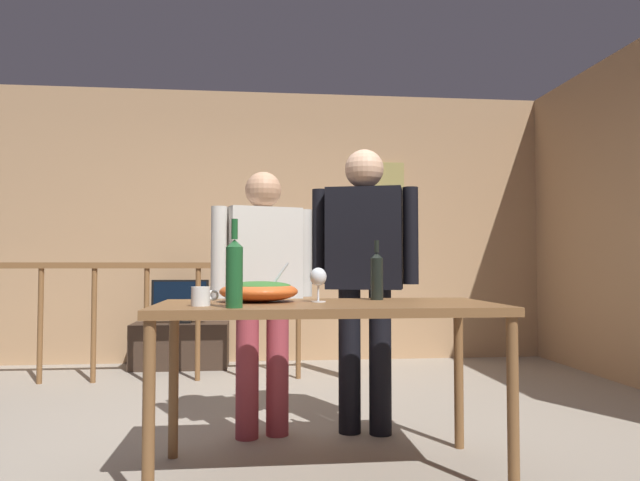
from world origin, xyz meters
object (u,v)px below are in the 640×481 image
wine_glass (318,278)px  person_standing_left (263,280)px  serving_table (327,319)px  person_standing_right (365,263)px  framed_picture (384,178)px  wine_bottle_dark (377,275)px  tv_console (180,345)px  salad_bowl (259,290)px  wine_bottle_green (234,272)px  mug_white (201,296)px  stair_railing (202,304)px  flat_screen_tv (180,297)px

wine_glass → person_standing_left: person_standing_left is taller
wine_glass → serving_table: bearing=-63.6°
person_standing_left → person_standing_right: 0.60m
framed_picture → wine_bottle_dark: framed_picture is taller
wine_bottle_dark → framed_picture: bearing=77.0°
tv_console → person_standing_right: bearing=-59.4°
person_standing_left → salad_bowl: bearing=71.0°
wine_bottle_green → salad_bowl: bearing=75.3°
person_standing_right → serving_table: bearing=82.0°
framed_picture → person_standing_left: (-1.28, -2.59, -0.99)m
mug_white → person_standing_left: bearing=70.9°
salad_bowl → wine_bottle_dark: wine_bottle_dark is taller
framed_picture → wine_bottle_dark: bearing=-103.0°
framed_picture → mug_white: (-1.55, -3.38, -1.05)m
person_standing_right → salad_bowl: bearing=57.1°
tv_console → person_standing_left: person_standing_left is taller
salad_bowl → person_standing_right: (0.62, 0.53, 0.14)m
wine_bottle_green → mug_white: wine_bottle_green is taller
tv_console → person_standing_left: bearing=-71.6°
stair_railing → mug_white: 2.47m
framed_picture → wine_glass: framed_picture is taller
mug_white → person_standing_left: person_standing_left is taller
flat_screen_tv → stair_railing: bearing=-67.0°
wine_bottle_dark → mug_white: wine_bottle_dark is taller
salad_bowl → wine_bottle_green: wine_bottle_green is taller
person_standing_left → stair_railing: bearing=-89.6°
person_standing_right → wine_glass: bearing=76.8°
stair_railing → framed_picture: bearing=27.4°
flat_screen_tv → person_standing_left: person_standing_left is taller
wine_glass → wine_bottle_dark: bearing=24.9°
wine_glass → mug_white: size_ratio=1.40×
serving_table → wine_bottle_dark: size_ratio=5.19×
stair_railing → salad_bowl: stair_railing is taller
serving_table → wine_glass: size_ratio=9.51×
person_standing_left → tv_console: bearing=-88.2°
framed_picture → person_standing_right: 2.83m
wine_bottle_green → mug_white: (-0.15, 0.13, -0.11)m
wine_bottle_dark → person_standing_right: 0.44m
tv_console → mug_white: (0.49, -3.09, 0.63)m
wine_glass → wine_bottle_dark: size_ratio=0.55×
wine_glass → person_standing_left: (-0.26, 0.58, -0.02)m
serving_table → salad_bowl: size_ratio=4.16×
stair_railing → person_standing_left: person_standing_left is taller
salad_bowl → serving_table: bearing=-21.1°
tv_console → wine_glass: size_ratio=5.41×
stair_railing → tv_console: size_ratio=3.90×
person_standing_right → framed_picture: bearing=-88.2°
tv_console → salad_bowl: (0.74, -2.83, 0.64)m
serving_table → person_standing_right: bearing=65.4°
wine_bottle_dark → mug_white: bearing=-157.5°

